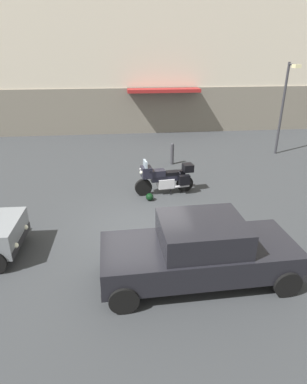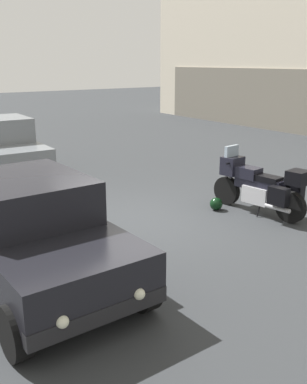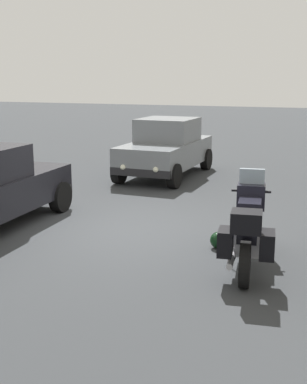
{
  "view_description": "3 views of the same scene",
  "coord_description": "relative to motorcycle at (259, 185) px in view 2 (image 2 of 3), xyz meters",
  "views": [
    {
      "loc": [
        -0.66,
        -8.7,
        5.11
      ],
      "look_at": [
        0.41,
        1.1,
        0.72
      ],
      "focal_mm": 30.58,
      "sensor_mm": 36.0,
      "label": 1
    },
    {
      "loc": [
        7.21,
        -4.44,
        3.13
      ],
      "look_at": [
        0.18,
        0.43,
        0.62
      ],
      "focal_mm": 41.84,
      "sensor_mm": 36.0,
      "label": 2
    },
    {
      "loc": [
        8.25,
        3.76,
        2.8
      ],
      "look_at": [
        0.01,
        0.68,
        0.78
      ],
      "focal_mm": 47.26,
      "sensor_mm": 36.0,
      "label": 3
    }
  ],
  "objects": [
    {
      "name": "ground_plane",
      "position": [
        -1.03,
        -2.56,
        -0.62
      ],
      "size": [
        80.0,
        80.0,
        0.0
      ],
      "primitive_type": "plane",
      "color": "#2D3033"
    },
    {
      "name": "car_sedan_far",
      "position": [
        0.06,
        -5.05,
        0.16
      ],
      "size": [
        4.62,
        2.03,
        1.56
      ],
      "rotation": [
        0.0,
        0.0,
        0.03
      ],
      "color": "black",
      "rests_on": "ground"
    },
    {
      "name": "helmet",
      "position": [
        -0.66,
        -0.6,
        -0.48
      ],
      "size": [
        0.28,
        0.28,
        0.28
      ],
      "primitive_type": "sphere",
      "color": "black",
      "rests_on": "ground"
    },
    {
      "name": "motorcycle",
      "position": [
        0.0,
        0.0,
        0.0
      ],
      "size": [
        2.26,
        0.89,
        1.36
      ],
      "rotation": [
        0.0,
        0.0,
        3.28
      ],
      "color": "black",
      "rests_on": "ground"
    },
    {
      "name": "car_hatchback_near",
      "position": [
        -6.31,
        -3.47,
        0.19
      ],
      "size": [
        3.91,
        1.87,
        1.64
      ],
      "rotation": [
        0.0,
        0.0,
        -0.03
      ],
      "color": "slate",
      "rests_on": "ground"
    }
  ]
}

